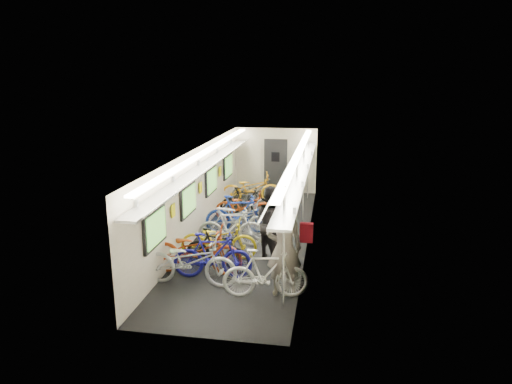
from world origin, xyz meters
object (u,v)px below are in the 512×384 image
(bicycle_1, at_px, (212,256))
(backpack, at_px, (306,233))
(passenger_mid, at_px, (271,223))
(passenger_near, at_px, (284,249))
(bicycle_0, at_px, (190,261))

(bicycle_1, distance_m, backpack, 2.18)
(passenger_mid, relative_size, backpack, 4.71)
(backpack, bearing_deg, passenger_mid, 117.94)
(bicycle_1, bearing_deg, passenger_near, -114.47)
(passenger_mid, bearing_deg, bicycle_0, 89.02)
(bicycle_1, relative_size, backpack, 4.51)
(bicycle_0, relative_size, passenger_near, 1.04)
(bicycle_0, bearing_deg, passenger_near, -91.91)
(passenger_mid, bearing_deg, passenger_near, 145.96)
(passenger_near, bearing_deg, backpack, -168.88)
(bicycle_1, relative_size, passenger_mid, 0.96)
(bicycle_1, relative_size, passenger_near, 0.89)
(backpack, bearing_deg, bicycle_0, 179.85)
(bicycle_0, relative_size, bicycle_1, 1.18)
(bicycle_0, xyz_separation_m, passenger_mid, (1.47, 1.68, 0.36))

